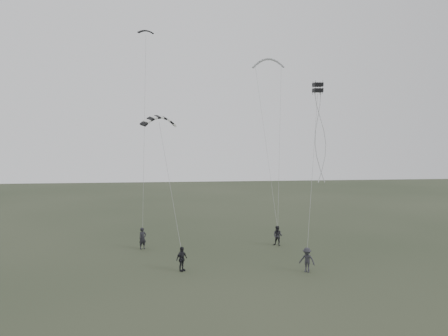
{
  "coord_description": "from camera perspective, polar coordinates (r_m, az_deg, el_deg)",
  "views": [
    {
      "loc": [
        -3.18,
        -31.24,
        9.3
      ],
      "look_at": [
        1.27,
        5.55,
        7.06
      ],
      "focal_mm": 35.0,
      "sensor_mm": 36.0,
      "label": 1
    }
  ],
  "objects": [
    {
      "name": "kite_dark_small",
      "position": [
        44.06,
        -10.17,
        17.23
      ],
      "size": [
        1.59,
        0.89,
        0.63
      ],
      "primitive_type": null,
      "rotation": [
        0.36,
        0.0,
        0.2
      ],
      "color": "black",
      "rests_on": "flyer_left"
    },
    {
      "name": "kite_box",
      "position": [
        35.36,
        12.14,
        10.24
      ],
      "size": [
        0.71,
        0.74,
        0.76
      ],
      "primitive_type": null,
      "rotation": [
        0.04,
        0.0,
        0.03
      ],
      "color": "black",
      "rests_on": "flyer_far"
    },
    {
      "name": "kite_striped",
      "position": [
        35.91,
        -8.48,
        6.61
      ],
      "size": [
        3.12,
        2.27,
        1.33
      ],
      "primitive_type": null,
      "rotation": [
        0.28,
        0.0,
        0.47
      ],
      "color": "black",
      "rests_on": "flyer_center"
    },
    {
      "name": "kite_pale_large",
      "position": [
        48.24,
        5.81,
        13.94
      ],
      "size": [
        3.57,
        1.75,
        1.59
      ],
      "primitive_type": null,
      "rotation": [
        0.23,
        0.0,
        -0.2
      ],
      "color": "#999B9D",
      "rests_on": "flyer_right"
    },
    {
      "name": "flyer_center",
      "position": [
        32.14,
        -5.55,
        -11.73
      ],
      "size": [
        1.04,
        1.04,
        1.77
      ],
      "primitive_type": "imported",
      "rotation": [
        0.0,
        0.0,
        0.79
      ],
      "color": "black",
      "rests_on": "ground"
    },
    {
      "name": "ground",
      "position": [
        32.75,
        -1.07,
        -13.03
      ],
      "size": [
        140.0,
        140.0,
        0.0
      ],
      "primitive_type": "plane",
      "color": "#2D3823",
      "rests_on": "ground"
    },
    {
      "name": "flyer_far",
      "position": [
        32.31,
        10.79,
        -11.7
      ],
      "size": [
        1.31,
        1.2,
        1.77
      ],
      "primitive_type": "imported",
      "rotation": [
        0.0,
        0.0,
        -0.62
      ],
      "color": "#2B2B31",
      "rests_on": "ground"
    },
    {
      "name": "flyer_left",
      "position": [
        38.89,
        -10.58,
        -9.02
      ],
      "size": [
        0.82,
        0.75,
        1.87
      ],
      "primitive_type": "imported",
      "rotation": [
        0.0,
        0.0,
        0.58
      ],
      "color": "black",
      "rests_on": "ground"
    },
    {
      "name": "flyer_right",
      "position": [
        39.77,
        7.02,
        -8.78
      ],
      "size": [
        1.09,
        1.03,
        1.77
      ],
      "primitive_type": "imported",
      "rotation": [
        0.0,
        0.0,
        -0.58
      ],
      "color": "#26252A",
      "rests_on": "ground"
    }
  ]
}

